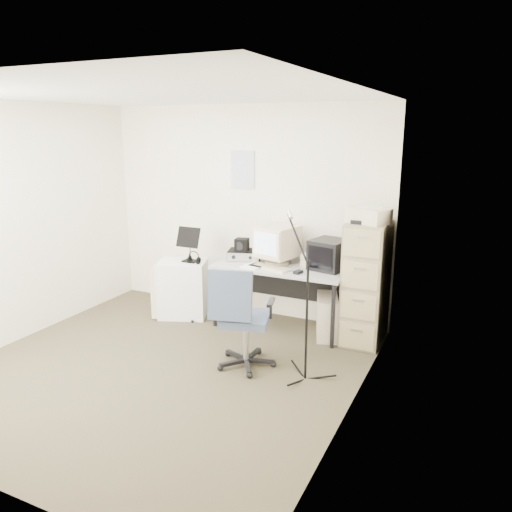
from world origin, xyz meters
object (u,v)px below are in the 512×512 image
at_px(desk, 281,297).
at_px(office_chair, 246,317).
at_px(filing_cabinet, 366,283).
at_px(side_cart, 183,289).

xyz_separation_m(desk, office_chair, (0.07, -1.04, 0.13)).
height_order(desk, office_chair, office_chair).
xyz_separation_m(filing_cabinet, office_chair, (-0.88, -1.07, -0.15)).
relative_size(filing_cabinet, office_chair, 1.31).
bearing_deg(side_cart, filing_cabinet, -15.55).
bearing_deg(side_cart, office_chair, -54.97).
relative_size(filing_cabinet, desk, 0.87).
distance_m(filing_cabinet, desk, 0.99).
height_order(filing_cabinet, office_chair, filing_cabinet).
xyz_separation_m(desk, side_cart, (-1.21, -0.17, -0.02)).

